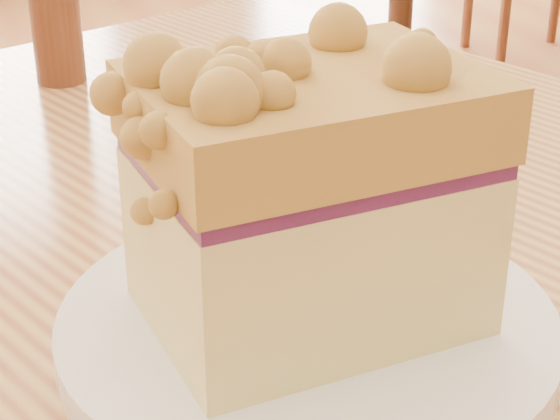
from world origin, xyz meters
TOP-DOWN VIEW (x-y plane):
  - plate at (0.31, 0.04)m, footprint 0.21×0.21m
  - cake_slice at (0.31, 0.05)m, footprint 0.14×0.10m

SIDE VIEW (x-z plane):
  - plate at x=0.31m, z-range 0.75..0.77m
  - cake_slice at x=0.31m, z-range 0.76..0.89m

